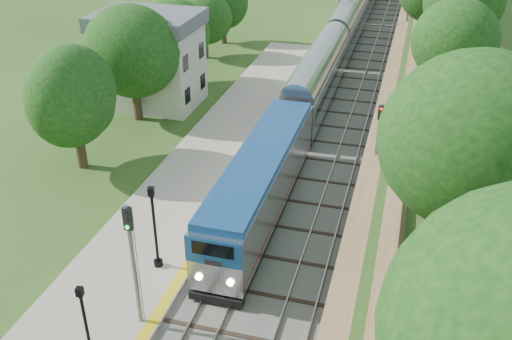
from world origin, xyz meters
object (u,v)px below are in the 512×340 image
(station_building, at_px, (150,58))
(train, at_px, (358,8))
(lamppost_mid, at_px, (87,332))
(signal_farside, at_px, (378,137))
(lamppost_far, at_px, (155,232))
(signal_platform, at_px, (132,253))
(signal_gantry, at_px, (374,0))

(station_building, distance_m, train, 35.05)
(station_building, relative_size, lamppost_mid, 2.04)
(train, xyz_separation_m, signal_farside, (6.20, -41.77, 1.54))
(lamppost_mid, distance_m, lamppost_far, 6.95)
(lamppost_far, distance_m, signal_platform, 4.44)
(signal_platform, distance_m, signal_farside, 18.30)
(train, height_order, signal_platform, signal_platform)
(lamppost_far, bearing_deg, signal_gantry, 82.32)
(signal_gantry, xyz_separation_m, signal_farside, (3.73, -34.69, -1.14))
(station_building, bearing_deg, signal_farside, -25.64)
(station_building, relative_size, train, 0.08)
(station_building, distance_m, signal_gantry, 29.94)
(lamppost_mid, bearing_deg, train, 86.55)
(signal_platform, height_order, signal_farside, signal_platform)
(station_building, height_order, lamppost_mid, station_building)
(lamppost_mid, xyz_separation_m, signal_platform, (0.76, 2.97, 2.01))
(lamppost_far, relative_size, signal_platform, 0.75)
(station_building, bearing_deg, lamppost_far, -64.72)
(lamppost_far, relative_size, signal_farside, 0.82)
(signal_gantry, height_order, signal_farside, signal_gantry)
(signal_gantry, bearing_deg, station_building, -123.38)
(train, height_order, signal_farside, signal_farside)
(signal_gantry, distance_m, lamppost_far, 47.05)
(lamppost_far, height_order, signal_platform, signal_platform)
(signal_gantry, height_order, train, signal_gantry)
(signal_gantry, bearing_deg, signal_platform, -96.07)
(station_building, distance_m, lamppost_far, 23.92)
(train, relative_size, signal_platform, 17.87)
(signal_gantry, xyz_separation_m, train, (-2.47, 7.08, -2.68))
(lamppost_mid, relative_size, lamppost_far, 0.88)
(signal_platform, bearing_deg, lamppost_far, 102.85)
(signal_platform, bearing_deg, train, 87.12)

